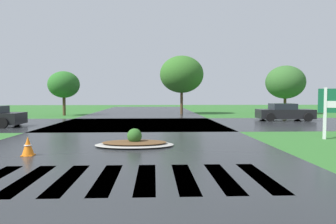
% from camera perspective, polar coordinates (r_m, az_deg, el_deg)
% --- Properties ---
extents(asphalt_roadway, '(11.13, 80.00, 0.01)m').
position_cam_1_polar(asphalt_roadway, '(13.72, -7.07, -5.10)').
color(asphalt_roadway, '#232628').
rests_on(asphalt_roadway, ground).
extents(asphalt_cross_road, '(90.00, 10.02, 0.01)m').
position_cam_1_polar(asphalt_cross_road, '(21.71, -5.38, -2.10)').
color(asphalt_cross_road, '#232628').
rests_on(asphalt_cross_road, ground).
extents(crosswalk_stripes, '(7.65, 2.84, 0.01)m').
position_cam_1_polar(crosswalk_stripes, '(7.68, -10.83, -11.60)').
color(crosswalk_stripes, white).
rests_on(crosswalk_stripes, ground).
extents(median_island, '(2.99, 1.72, 0.68)m').
position_cam_1_polar(median_island, '(12.21, -6.00, -5.46)').
color(median_island, '#9E9B93').
rests_on(median_island, ground).
extents(car_dark_suv, '(4.17, 2.24, 1.31)m').
position_cam_1_polar(car_dark_suv, '(25.95, 20.08, -0.10)').
color(car_dark_suv, black).
rests_on(car_dark_suv, ground).
extents(traffic_cone, '(0.39, 0.39, 0.61)m').
position_cam_1_polar(traffic_cone, '(11.20, -23.74, -5.66)').
color(traffic_cone, orange).
rests_on(traffic_cone, ground).
extents(background_treeline, '(45.75, 5.96, 5.97)m').
position_cam_1_polar(background_treeline, '(32.18, 2.87, 5.82)').
color(background_treeline, '#4C3823').
rests_on(background_treeline, ground).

